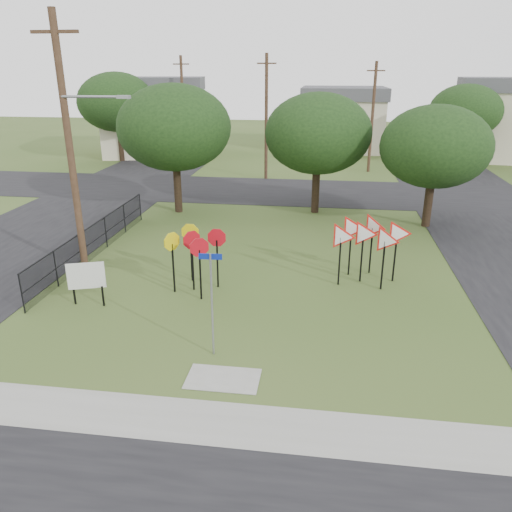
{
  "coord_description": "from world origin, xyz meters",
  "views": [
    {
      "loc": [
        2.49,
        -13.75,
        7.98
      ],
      "look_at": [
        0.16,
        3.0,
        1.6
      ],
      "focal_mm": 35.0,
      "sensor_mm": 36.0,
      "label": 1
    }
  ],
  "objects_px": {
    "info_board": "(86,277)",
    "stop_sign_cluster": "(194,246)",
    "yield_sign_cluster": "(368,236)",
    "street_name_sign": "(212,299)"
  },
  "relations": [
    {
      "from": "info_board",
      "to": "stop_sign_cluster",
      "type": "bearing_deg",
      "value": 28.04
    },
    {
      "from": "stop_sign_cluster",
      "to": "info_board",
      "type": "distance_m",
      "value": 3.98
    },
    {
      "from": "street_name_sign",
      "to": "info_board",
      "type": "height_order",
      "value": "street_name_sign"
    },
    {
      "from": "info_board",
      "to": "street_name_sign",
      "type": "bearing_deg",
      "value": -26.91
    },
    {
      "from": "yield_sign_cluster",
      "to": "info_board",
      "type": "distance_m",
      "value": 10.62
    },
    {
      "from": "street_name_sign",
      "to": "info_board",
      "type": "relative_size",
      "value": 1.97
    },
    {
      "from": "stop_sign_cluster",
      "to": "yield_sign_cluster",
      "type": "distance_m",
      "value": 6.73
    },
    {
      "from": "stop_sign_cluster",
      "to": "yield_sign_cluster",
      "type": "bearing_deg",
      "value": 15.33
    },
    {
      "from": "stop_sign_cluster",
      "to": "street_name_sign",
      "type": "bearing_deg",
      "value": -69.4
    },
    {
      "from": "street_name_sign",
      "to": "stop_sign_cluster",
      "type": "xyz_separation_m",
      "value": [
        -1.67,
        4.45,
        -0.04
      ]
    }
  ]
}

